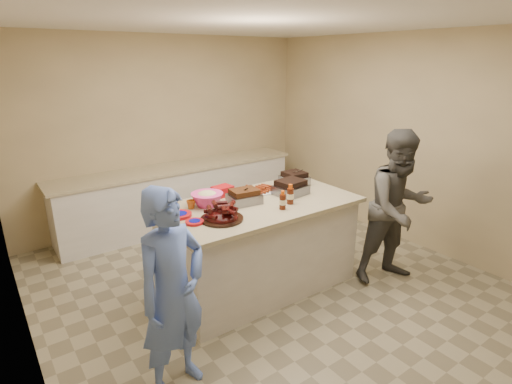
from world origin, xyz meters
TOP-DOWN VIEW (x-y plane):
  - room at (0.00, 0.00)m, footprint 4.50×5.00m
  - back_counter at (0.00, 2.20)m, footprint 3.60×0.64m
  - island at (-0.09, 0.12)m, footprint 2.06×1.10m
  - rib_platter at (-0.63, -0.05)m, footprint 0.47×0.47m
  - pulled_pork_tray at (-0.22, 0.19)m, footprint 0.34×0.28m
  - brisket_tray at (0.35, 0.13)m, footprint 0.36×0.32m
  - roasting_pan at (0.60, 0.36)m, footprint 0.28×0.28m
  - coleslaw_bowl at (-0.56, 0.35)m, footprint 0.33×0.33m
  - sausage_plate at (0.13, 0.39)m, footprint 0.38×0.38m
  - mac_cheese_dish at (0.63, 0.38)m, footprint 0.30×0.24m
  - bbq_bottle_a at (-0.01, -0.17)m, footprint 0.06×0.06m
  - bbq_bottle_b at (0.15, -0.09)m, footprint 0.07×0.07m
  - mustard_bottle at (-0.20, 0.29)m, footprint 0.04×0.04m
  - sauce_bowl at (-0.06, 0.30)m, footprint 0.14×0.04m
  - plate_stack_large at (-0.91, 0.25)m, footprint 0.23×0.23m
  - plate_stack_small at (-0.88, 0.02)m, footprint 0.17×0.17m
  - plastic_cup at (-0.73, 0.37)m, footprint 0.09×0.09m
  - basket_stack at (-0.27, 0.53)m, footprint 0.22×0.18m
  - guest_blue at (-1.41, -0.65)m, footprint 1.02×1.69m
  - guest_gray at (1.23, -0.62)m, footprint 1.25×1.85m

SIDE VIEW (x-z plane):
  - room at x=0.00m, z-range -1.35..1.35m
  - island at x=-0.09m, z-range -0.48..0.48m
  - guest_blue at x=-1.41m, z-range -0.19..0.19m
  - guest_gray at x=1.23m, z-range -0.32..0.32m
  - back_counter at x=0.00m, z-range 0.00..0.90m
  - rib_platter at x=-0.63m, z-range 0.89..1.05m
  - pulled_pork_tray at x=-0.22m, z-range 0.92..1.02m
  - brisket_tray at x=0.35m, z-range 0.92..1.02m
  - roasting_pan at x=0.60m, z-range 0.92..1.02m
  - coleslaw_bowl at x=-0.56m, z-range 0.86..1.08m
  - sausage_plate at x=0.13m, z-range 0.94..1.00m
  - mac_cheese_dish at x=0.63m, z-range 0.93..1.01m
  - bbq_bottle_a at x=-0.01m, z-range 0.88..1.06m
  - bbq_bottle_b at x=0.15m, z-range 0.87..1.07m
  - mustard_bottle at x=-0.20m, z-range 0.92..1.02m
  - sauce_bowl at x=-0.06m, z-range 0.90..1.04m
  - plate_stack_large at x=-0.91m, z-range 0.96..0.98m
  - plate_stack_small at x=-0.88m, z-range 0.96..0.98m
  - plastic_cup at x=-0.73m, z-range 0.92..1.02m
  - basket_stack at x=-0.27m, z-range 0.92..1.02m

